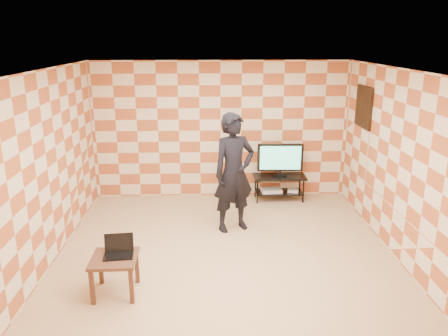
{
  "coord_description": "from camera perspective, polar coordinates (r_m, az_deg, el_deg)",
  "views": [
    {
      "loc": [
        -0.23,
        -5.93,
        3.12
      ],
      "look_at": [
        0.0,
        0.6,
        1.15
      ],
      "focal_mm": 35.0,
      "sensor_mm": 36.0,
      "label": 1
    }
  ],
  "objects": [
    {
      "name": "tv",
      "position": [
        8.54,
        7.34,
        1.26
      ],
      "size": [
        0.89,
        0.18,
        0.64
      ],
      "color": "black",
      "rests_on": "tv_stand"
    },
    {
      "name": "floor",
      "position": [
        6.71,
        0.19,
        -10.95
      ],
      "size": [
        5.0,
        5.0,
        0.0
      ],
      "primitive_type": "plane",
      "color": "tan",
      "rests_on": "ground"
    },
    {
      "name": "wall_left",
      "position": [
        6.6,
        -22.06,
        -0.07
      ],
      "size": [
        0.02,
        5.0,
        2.7
      ],
      "primitive_type": "cube",
      "color": "beige",
      "rests_on": "ground"
    },
    {
      "name": "wall_art",
      "position": [
        8.04,
        17.78,
        7.61
      ],
      "size": [
        0.04,
        0.72,
        0.72
      ],
      "color": "black",
      "rests_on": "wall_right"
    },
    {
      "name": "ceiling",
      "position": [
        5.95,
        0.21,
        12.72
      ],
      "size": [
        5.0,
        5.0,
        0.02
      ],
      "primitive_type": "cube",
      "color": "white",
      "rests_on": "wall_back"
    },
    {
      "name": "wall_back",
      "position": [
        8.62,
        -0.45,
        4.93
      ],
      "size": [
        5.0,
        0.02,
        2.7
      ],
      "primitive_type": "cube",
      "color": "beige",
      "rests_on": "ground"
    },
    {
      "name": "dvd_player",
      "position": [
        8.7,
        6.19,
        -2.91
      ],
      "size": [
        0.42,
        0.31,
        0.07
      ],
      "primitive_type": "cube",
      "rotation": [
        0.0,
        0.0,
        0.09
      ],
      "color": "silver",
      "rests_on": "tv_stand"
    },
    {
      "name": "game_console",
      "position": [
        8.75,
        9.0,
        -2.96
      ],
      "size": [
        0.24,
        0.2,
        0.05
      ],
      "primitive_type": "cube",
      "rotation": [
        0.0,
        0.0,
        -0.24
      ],
      "color": "silver",
      "rests_on": "tv_stand"
    },
    {
      "name": "tv_stand",
      "position": [
        8.68,
        7.22,
        -1.86
      ],
      "size": [
        1.02,
        0.46,
        0.5
      ],
      "color": "black",
      "rests_on": "floor"
    },
    {
      "name": "person",
      "position": [
        7.13,
        1.3,
        -0.64
      ],
      "size": [
        0.85,
        0.72,
        1.98
      ],
      "primitive_type": "imported",
      "rotation": [
        0.0,
        0.0,
        0.42
      ],
      "color": "black",
      "rests_on": "floor"
    },
    {
      "name": "side_table",
      "position": [
        5.73,
        -14.12,
        -12.03
      ],
      "size": [
        0.57,
        0.57,
        0.5
      ],
      "color": "#3B2013",
      "rests_on": "floor"
    },
    {
      "name": "wall_front",
      "position": [
        3.87,
        1.66,
        -10.48
      ],
      "size": [
        5.0,
        0.02,
        2.7
      ],
      "primitive_type": "cube",
      "color": "beige",
      "rests_on": "ground"
    },
    {
      "name": "wall_right",
      "position": [
        6.77,
        21.85,
        0.37
      ],
      "size": [
        0.02,
        5.0,
        2.7
      ],
      "primitive_type": "cube",
      "color": "beige",
      "rests_on": "ground"
    },
    {
      "name": "laptop",
      "position": [
        5.72,
        -13.58,
        -10.43
      ],
      "size": [
        0.39,
        0.32,
        0.24
      ],
      "color": "black",
      "rests_on": "side_table"
    }
  ]
}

